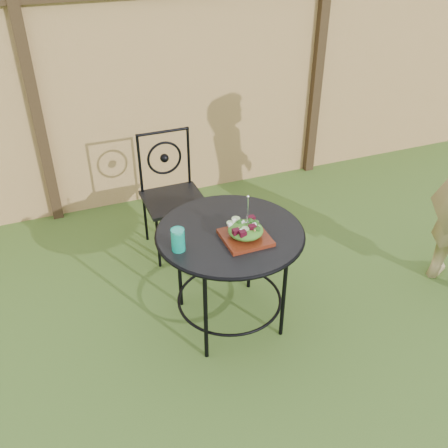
% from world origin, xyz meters
% --- Properties ---
extents(ground, '(60.00, 60.00, 0.00)m').
position_xyz_m(ground, '(0.00, 0.00, 0.00)').
color(ground, '#2C4917').
rests_on(ground, ground).
extents(fence, '(8.00, 0.12, 1.90)m').
position_xyz_m(fence, '(-0.00, 2.19, 0.95)').
color(fence, tan).
rests_on(fence, ground).
extents(patio_table, '(0.92, 0.92, 0.72)m').
position_xyz_m(patio_table, '(-0.35, 0.34, 0.59)').
color(patio_table, black).
rests_on(patio_table, ground).
extents(patio_chair, '(0.46, 0.46, 0.95)m').
position_xyz_m(patio_chair, '(-0.44, 1.34, 0.50)').
color(patio_chair, black).
rests_on(patio_chair, ground).
extents(salad_plate, '(0.27, 0.27, 0.02)m').
position_xyz_m(salad_plate, '(-0.30, 0.22, 0.74)').
color(salad_plate, '#441509').
rests_on(salad_plate, patio_table).
extents(salad, '(0.21, 0.21, 0.08)m').
position_xyz_m(salad, '(-0.30, 0.22, 0.79)').
color(salad, '#235614').
rests_on(salad, salad_plate).
extents(fork, '(0.01, 0.01, 0.18)m').
position_xyz_m(fork, '(-0.29, 0.22, 0.92)').
color(fork, silver).
rests_on(fork, salad).
extents(drinking_glass, '(0.08, 0.08, 0.14)m').
position_xyz_m(drinking_glass, '(-0.70, 0.27, 0.79)').
color(drinking_glass, '#0DA285').
rests_on(drinking_glass, patio_table).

